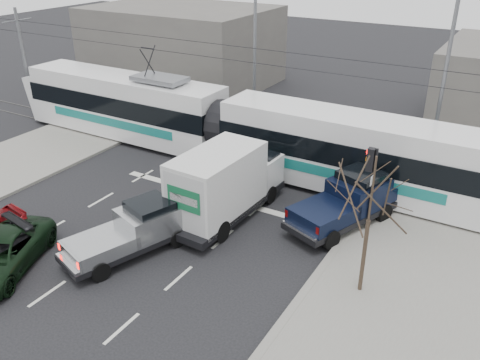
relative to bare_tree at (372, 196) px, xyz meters
The scene contains 14 objects.
ground 8.85m from the bare_tree, 161.79° to the right, with size 120.00×120.00×0.00m, color black.
sidewalk_right 4.69m from the bare_tree, 60.75° to the right, with size 6.00×60.00×0.15m, color gray.
rails 11.33m from the bare_tree, 135.38° to the left, with size 60.00×1.60×0.03m, color #33302D.
building_left 29.11m from the bare_tree, 137.92° to the left, with size 14.00×10.00×6.00m, color #64605A.
bare_tree is the anchor object (origin of this frame).
traffic_signal 4.28m from the bare_tree, 105.76° to the left, with size 0.44×0.44×3.60m.
street_lamp_near 11.58m from the bare_tree, 91.42° to the left, with size 2.38×0.25×9.00m.
street_lamp_far 17.97m from the bare_tree, 131.12° to the left, with size 2.38×0.25×9.00m.
catenary 10.68m from the bare_tree, 135.38° to the left, with size 60.00×0.20×7.00m.
tram 12.59m from the bare_tree, 143.76° to the left, with size 27.27×3.02×5.56m.
silver_pickup 9.02m from the bare_tree, 167.75° to the right, with size 3.37×5.52×1.90m.
box_truck 7.42m from the bare_tree, 162.57° to the left, with size 2.54×6.57×3.23m.
navy_pickup 5.40m from the bare_tree, 115.02° to the left, with size 3.69×5.60×2.22m.
green_car 13.32m from the bare_tree, 155.75° to the right, with size 2.26×4.90×1.36m, color black.
Camera 1 is at (11.12, -11.76, 11.23)m, focal length 38.00 mm.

